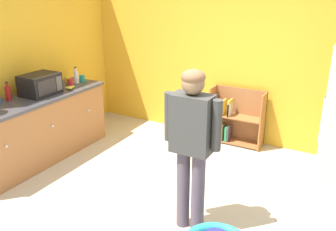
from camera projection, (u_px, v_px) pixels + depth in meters
ground_plane at (168, 215)px, 3.92m from camera, size 12.00×12.00×0.00m
back_wall at (245, 53)px, 5.36m from camera, size 5.20×0.06×2.70m
left_side_wall at (36, 54)px, 5.31m from camera, size 0.06×2.99×2.70m
kitchen_counter at (37, 129)px, 4.99m from camera, size 0.65×2.19×0.90m
bookshelf at (233, 119)px, 5.57m from camera, size 0.80×0.28×0.85m
standing_person at (192, 137)px, 3.40m from camera, size 0.57×0.22×1.63m
microwave at (40, 84)px, 4.94m from camera, size 0.37×0.48×0.28m
banana_bunch at (71, 87)px, 5.21m from camera, size 0.12×0.16×0.04m
ketchup_bottle at (8, 93)px, 4.70m from camera, size 0.07×0.07×0.25m
clear_bottle at (76, 77)px, 5.50m from camera, size 0.07×0.07×0.25m
yellow_cup at (68, 80)px, 5.51m from camera, size 0.08×0.08×0.09m
teal_cup at (82, 78)px, 5.60m from camera, size 0.08×0.08×0.09m
red_cup at (70, 82)px, 5.41m from camera, size 0.08×0.08×0.09m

